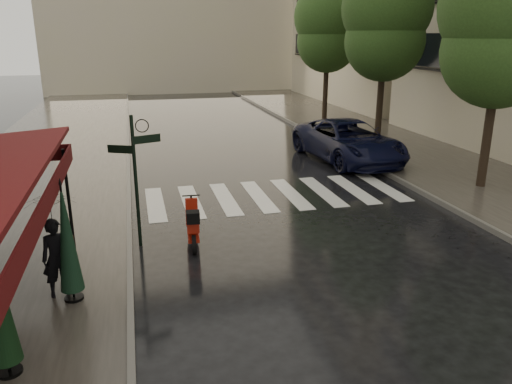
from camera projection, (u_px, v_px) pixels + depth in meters
name	position (u px, v px, depth m)	size (l,w,h in m)	color
ground	(211.00, 302.00, 9.32)	(120.00, 120.00, 0.00)	black
sidewalk_near	(48.00, 162.00, 19.38)	(6.00, 60.00, 0.12)	#38332D
sidewalk_far	(392.00, 143.00, 22.77)	(5.50, 60.00, 0.12)	#38332D
curb_near	(128.00, 157.00, 20.08)	(0.12, 60.00, 0.16)	#595651
curb_far	(335.00, 146.00, 22.12)	(0.12, 60.00, 0.16)	#595651
crosswalk	(275.00, 195.00, 15.56)	(7.85, 3.20, 0.01)	silver
signpost	(135.00, 171.00, 11.28)	(1.17, 0.29, 3.10)	black
tree_near	(504.00, 15.00, 14.56)	(3.80, 3.80, 7.99)	black
tree_mid	(386.00, 14.00, 20.93)	(3.80, 3.80, 8.34)	black
tree_far	(328.00, 22.00, 27.50)	(3.80, 3.80, 8.16)	black
pedestrian_with_umbrella	(52.00, 215.00, 8.89)	(1.10, 1.11, 2.36)	black
scooter	(193.00, 225.00, 11.72)	(0.47, 1.61, 1.06)	black
parked_car	(348.00, 141.00, 19.60)	(2.62, 5.69, 1.58)	black
parasol_back	(67.00, 238.00, 8.82)	(0.42, 0.42, 2.26)	black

